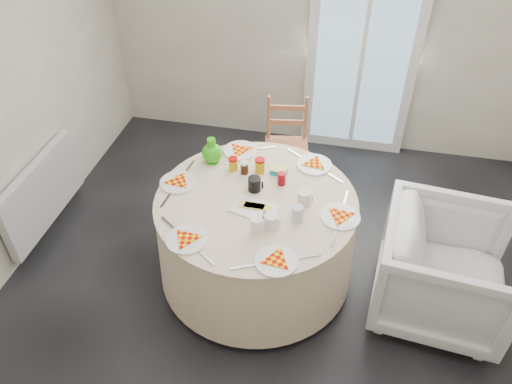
% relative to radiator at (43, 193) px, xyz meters
% --- Properties ---
extents(floor, '(4.00, 4.00, 0.00)m').
position_rel_radiator_xyz_m(floor, '(1.94, -0.20, -0.38)').
color(floor, black).
rests_on(floor, ground).
extents(wall_back, '(4.00, 0.02, 2.60)m').
position_rel_radiator_xyz_m(wall_back, '(1.94, 1.80, 0.92)').
color(wall_back, '#BCB5A3').
rests_on(wall_back, floor).
extents(glass_door, '(1.00, 0.08, 2.10)m').
position_rel_radiator_xyz_m(glass_door, '(2.34, 1.75, 0.67)').
color(glass_door, silver).
rests_on(glass_door, floor).
extents(radiator, '(0.07, 1.00, 0.55)m').
position_rel_radiator_xyz_m(radiator, '(0.00, 0.00, 0.00)').
color(radiator, silver).
rests_on(radiator, floor).
extents(table, '(1.41, 1.41, 0.71)m').
position_rel_radiator_xyz_m(table, '(1.76, -0.12, -0.01)').
color(table, beige).
rests_on(table, floor).
extents(wooden_chair, '(0.43, 0.42, 0.84)m').
position_rel_radiator_xyz_m(wooden_chair, '(1.79, 0.97, 0.09)').
color(wooden_chair, '#B8724F').
rests_on(wooden_chair, floor).
extents(armchair, '(0.86, 0.91, 0.86)m').
position_rel_radiator_xyz_m(armchair, '(3.06, -0.17, 0.01)').
color(armchair, silver).
rests_on(armchair, floor).
extents(place_settings, '(1.85, 1.85, 0.03)m').
position_rel_radiator_xyz_m(place_settings, '(1.76, -0.12, 0.39)').
color(place_settings, white).
rests_on(place_settings, table).
extents(jar_cluster, '(0.46, 0.32, 0.12)m').
position_rel_radiator_xyz_m(jar_cluster, '(1.70, 0.12, 0.44)').
color(jar_cluster, '#A85826').
rests_on(jar_cluster, table).
extents(butter_tub, '(0.13, 0.10, 0.05)m').
position_rel_radiator_xyz_m(butter_tub, '(1.86, 0.19, 0.41)').
color(butter_tub, '#1688B1').
rests_on(butter_tub, table).
extents(green_pitcher, '(0.20, 0.20, 0.19)m').
position_rel_radiator_xyz_m(green_pitcher, '(1.35, 0.23, 0.49)').
color(green_pitcher, '#2EB012').
rests_on(green_pitcher, table).
extents(cheese_platter, '(0.33, 0.26, 0.04)m').
position_rel_radiator_xyz_m(cheese_platter, '(1.76, -0.22, 0.39)').
color(cheese_platter, white).
rests_on(cheese_platter, table).
extents(mugs_glasses, '(0.88, 0.88, 0.12)m').
position_rel_radiator_xyz_m(mugs_glasses, '(1.90, -0.14, 0.43)').
color(mugs_glasses, '#9B9B9B').
rests_on(mugs_glasses, table).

